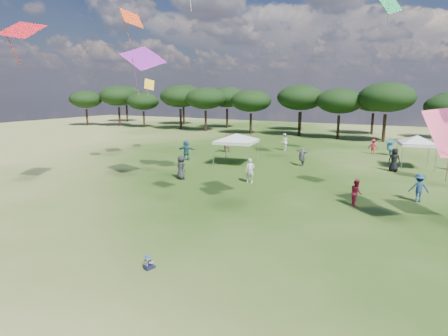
{
  "coord_description": "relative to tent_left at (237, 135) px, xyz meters",
  "views": [
    {
      "loc": [
        7.88,
        -7.77,
        6.4
      ],
      "look_at": [
        0.47,
        6.0,
        3.2
      ],
      "focal_mm": 30.0,
      "sensor_mm": 36.0,
      "label": 1
    }
  ],
  "objects": [
    {
      "name": "ground",
      "position": [
        6.75,
        -21.77,
        -2.64
      ],
      "size": [
        140.0,
        140.0,
        0.0
      ],
      "primitive_type": "plane",
      "color": "#305018",
      "rests_on": "ground"
    },
    {
      "name": "tree_line",
      "position": [
        9.14,
        25.64,
        2.79
      ],
      "size": [
        108.78,
        17.63,
        7.77
      ],
      "color": "black",
      "rests_on": "ground"
    },
    {
      "name": "tent_left",
      "position": [
        0.0,
        0.0,
        0.0
      ],
      "size": [
        6.74,
        6.74,
        3.06
      ],
      "rotation": [
        0.0,
        0.0,
        0.14
      ],
      "color": "gray",
      "rests_on": "ground"
    },
    {
      "name": "tent_right",
      "position": [
        14.15,
        5.54,
        0.04
      ],
      "size": [
        5.29,
        5.29,
        3.1
      ],
      "rotation": [
        0.0,
        0.0,
        0.21
      ],
      "color": "gray",
      "rests_on": "ground"
    },
    {
      "name": "toddler",
      "position": [
        6.17,
        -19.67,
        -2.39
      ],
      "size": [
        0.4,
        0.43,
        0.55
      ],
      "rotation": [
        0.0,
        0.0,
        -0.22
      ],
      "color": "#161A32",
      "rests_on": "ground"
    },
    {
      "name": "festival_crowd",
      "position": [
        7.15,
        3.07,
        -1.74
      ],
      "size": [
        29.59,
        21.09,
        1.93
      ],
      "color": "black",
      "rests_on": "ground"
    }
  ]
}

